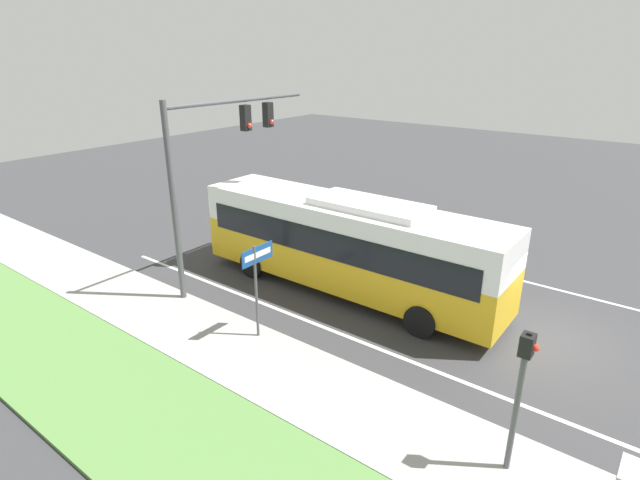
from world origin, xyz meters
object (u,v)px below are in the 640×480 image
object	(u,v)px
signal_gantry	(216,154)
street_sign	(257,274)
pedestrian_signal	(521,383)
bus	(347,241)

from	to	relation	value
signal_gantry	street_sign	bearing A→B (deg)	-119.23
signal_gantry	pedestrian_signal	distance (m)	11.98
pedestrian_signal	signal_gantry	bearing A→B (deg)	76.21
signal_gantry	pedestrian_signal	bearing A→B (deg)	-103.79
signal_gantry	street_sign	world-z (taller)	signal_gantry
bus	pedestrian_signal	xyz separation A→B (m)	(-4.85, -7.28, 0.28)
bus	street_sign	distance (m)	4.19
signal_gantry	street_sign	size ratio (longest dim) A/B	2.25
pedestrian_signal	street_sign	world-z (taller)	pedestrian_signal
street_sign	signal_gantry	bearing A→B (deg)	60.77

